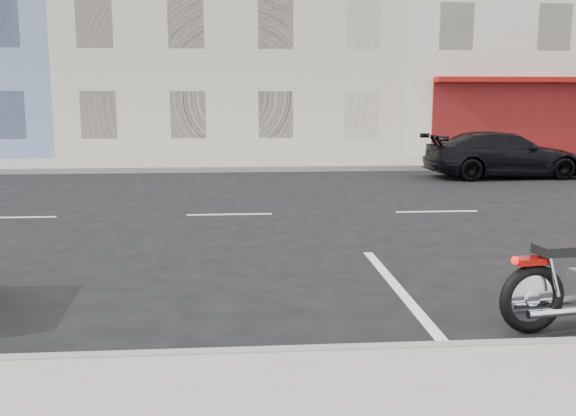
% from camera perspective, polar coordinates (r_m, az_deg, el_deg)
% --- Properties ---
extents(ground, '(120.00, 120.00, 0.00)m').
position_cam_1_polar(ground, '(12.29, 4.14, -0.46)').
color(ground, black).
rests_on(ground, ground).
extents(sidewalk_far, '(80.00, 3.40, 0.15)m').
position_cam_1_polar(sidewalk_far, '(21.00, -13.18, 3.78)').
color(sidewalk_far, gray).
rests_on(sidewalk_far, ground).
extents(curb_far, '(80.00, 0.12, 0.16)m').
position_cam_1_polar(curb_far, '(19.33, -13.92, 3.27)').
color(curb_far, gray).
rests_on(curb_far, ground).
extents(bldg_cream, '(12.00, 12.00, 11.50)m').
position_cam_1_polar(bldg_cream, '(28.48, -5.01, 16.96)').
color(bldg_cream, '#BDB29F').
rests_on(bldg_cream, ground).
extents(bldg_corner, '(14.00, 12.00, 12.50)m').
position_cam_1_polar(bldg_corner, '(31.30, 20.66, 16.66)').
color(bldg_corner, beige).
rests_on(bldg_corner, ground).
extents(car_far, '(4.41, 1.97, 1.25)m').
position_cam_1_polar(car_far, '(18.66, 18.59, 4.51)').
color(car_far, black).
rests_on(car_far, ground).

